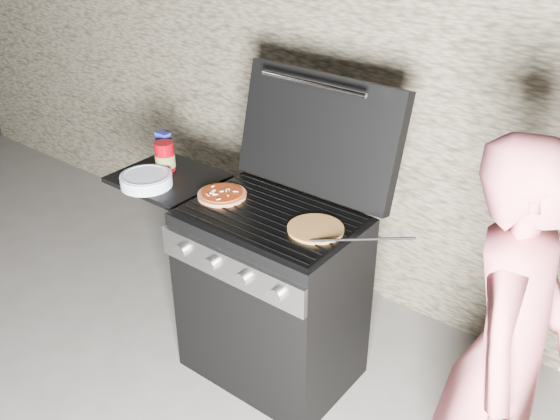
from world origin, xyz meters
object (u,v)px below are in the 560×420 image
Objects in this scene: sauce_jar at (165,156)px; person at (506,357)px; gas_grill at (233,278)px; pizza_topped at (222,194)px.

person is (1.87, -0.19, -0.17)m from sauce_jar.
gas_grill is 8.76× the size of sauce_jar.
pizza_topped is 1.51× the size of sauce_jar.
person is (1.43, -0.14, -0.11)m from pizza_topped.
pizza_topped is 1.44m from person.
gas_grill is at bearing 11.89° from pizza_topped.
sauce_jar is 1.89m from person.
sauce_jar reaches higher than pizza_topped.
gas_grill is 0.47m from pizza_topped.
pizza_topped is 0.14× the size of person.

